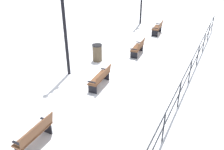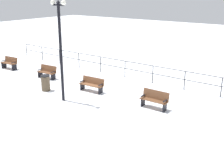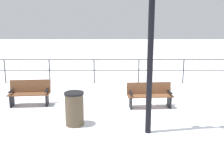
# 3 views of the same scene
# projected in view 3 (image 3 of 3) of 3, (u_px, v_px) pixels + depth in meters

# --- Properties ---
(ground_plane) EXTENTS (80.00, 80.00, 0.00)m
(ground_plane) POSITION_uv_depth(u_px,v_px,m) (149.00, 107.00, 8.34)
(ground_plane) COLOR white
(ground_plane) RESTS_ON ground
(bench_second) EXTENTS (0.63, 1.44, 0.88)m
(bench_second) POSITION_uv_depth(u_px,v_px,m) (30.00, 93.00, 8.47)
(bench_second) COLOR brown
(bench_second) RESTS_ON ground
(bench_third) EXTENTS (0.60, 1.56, 0.83)m
(bench_third) POSITION_uv_depth(u_px,v_px,m) (150.00, 95.00, 8.28)
(bench_third) COLOR brown
(bench_third) RESTS_ON ground
(lamppost_middle) EXTENTS (0.26, 1.01, 5.31)m
(lamppost_middle) POSITION_uv_depth(u_px,v_px,m) (152.00, 0.00, 5.71)
(lamppost_middle) COLOR black
(lamppost_middle) RESTS_ON ground
(waterfront_railing) EXTENTS (0.05, 21.55, 1.17)m
(waterfront_railing) POSITION_uv_depth(u_px,v_px,m) (139.00, 67.00, 11.65)
(waterfront_railing) COLOR #26282D
(waterfront_railing) RESTS_ON ground
(trash_bin) EXTENTS (0.54, 0.54, 0.95)m
(trash_bin) POSITION_uv_depth(u_px,v_px,m) (74.00, 109.00, 6.78)
(trash_bin) COLOR brown
(trash_bin) RESTS_ON ground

